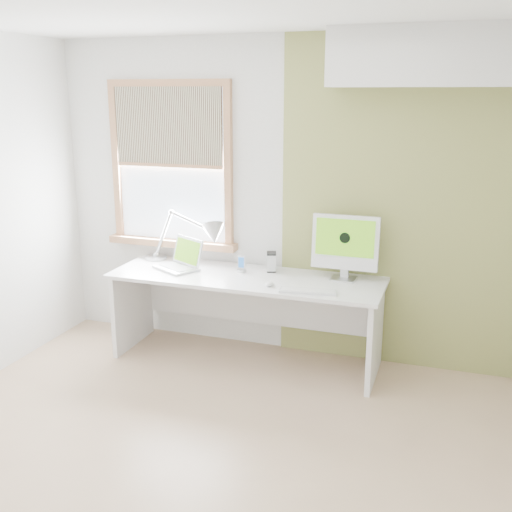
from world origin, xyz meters
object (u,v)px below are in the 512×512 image
at_px(desk_lamp, 203,236).
at_px(laptop, 181,261).
at_px(external_drive, 271,262).
at_px(imac, 345,244).
at_px(desk, 248,297).

distance_m(desk_lamp, laptop, 0.29).
xyz_separation_m(external_drive, imac, (0.61, -0.03, 0.21)).
height_order(desk, imac, imac).
bearing_deg(imac, laptop, -174.30).
height_order(external_drive, imac, imac).
relative_size(laptop, external_drive, 2.87).
xyz_separation_m(laptop, imac, (1.35, 0.13, 0.22)).
distance_m(desk, imac, 0.91).
bearing_deg(desk_lamp, desk, -21.50).
bearing_deg(external_drive, laptop, -167.45).
bearing_deg(laptop, desk_lamp, 61.77).
xyz_separation_m(laptop, external_drive, (0.74, 0.16, 0.02)).
distance_m(laptop, external_drive, 0.76).
xyz_separation_m(desk, laptop, (-0.59, -0.02, 0.26)).
bearing_deg(desk_lamp, external_drive, -3.69).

